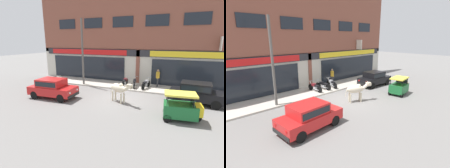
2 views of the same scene
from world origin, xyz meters
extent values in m
plane|color=slate|center=(0.00, 0.00, 0.00)|extent=(90.00, 90.00, 0.00)
cube|color=#B7AFA3|center=(0.00, 3.62, 0.06)|extent=(19.00, 2.84, 0.13)
cube|color=brown|center=(0.00, 5.32, 6.49)|extent=(23.00, 0.55, 6.99)
cube|color=beige|center=(0.00, 5.32, 1.70)|extent=(23.00, 0.55, 3.40)
cube|color=#28282D|center=(0.00, 5.00, 3.05)|extent=(22.08, 0.08, 0.64)
cube|color=black|center=(-5.75, 4.99, 1.35)|extent=(8.74, 0.10, 2.40)
cube|color=red|center=(-5.75, 4.97, 3.05)|extent=(9.20, 0.05, 0.52)
cube|color=brown|center=(0.00, 5.02, 1.70)|extent=(0.36, 0.12, 3.40)
cube|color=black|center=(5.75, 4.99, 1.35)|extent=(8.74, 0.10, 2.40)
cube|color=yellow|center=(5.75, 4.97, 3.05)|extent=(9.20, 0.05, 0.52)
cube|color=black|center=(-4.89, 5.01, 5.99)|extent=(2.09, 0.06, 1.00)
cube|color=black|center=(-1.63, 5.01, 5.99)|extent=(2.09, 0.06, 1.00)
cube|color=black|center=(1.63, 5.01, 5.99)|extent=(2.09, 0.06, 1.00)
cube|color=black|center=(4.89, 5.01, 5.99)|extent=(2.09, 0.06, 1.00)
cube|color=black|center=(8.15, 5.01, 5.99)|extent=(2.09, 0.06, 1.00)
cube|color=silver|center=(6.75, 4.59, 4.00)|extent=(0.08, 0.80, 1.10)
ellipsoid|color=beige|center=(0.16, -0.71, 1.02)|extent=(1.49, 1.08, 0.60)
sphere|color=beige|center=(0.42, -0.83, 1.25)|extent=(0.32, 0.32, 0.32)
cylinder|color=beige|center=(0.62, -0.77, 0.36)|extent=(0.12, 0.12, 0.72)
cylinder|color=beige|center=(0.49, -1.03, 0.36)|extent=(0.12, 0.12, 0.72)
cylinder|color=beige|center=(-0.16, -0.39, 0.36)|extent=(0.12, 0.12, 0.72)
cylinder|color=beige|center=(-0.29, -0.65, 0.36)|extent=(0.12, 0.12, 0.72)
cylinder|color=beige|center=(0.90, -1.07, 1.17)|extent=(0.52, 0.42, 0.43)
cube|color=beige|center=(1.14, -1.18, 1.34)|extent=(0.42, 0.36, 0.26)
cube|color=tan|center=(1.30, -1.26, 1.30)|extent=(0.20, 0.21, 0.14)
cone|color=beige|center=(1.14, -1.07, 1.52)|extent=(0.13, 0.10, 0.19)
cone|color=beige|center=(1.06, -1.25, 1.52)|extent=(0.13, 0.10, 0.19)
cube|color=beige|center=(1.13, -1.00, 1.40)|extent=(0.10, 0.14, 0.10)
cube|color=beige|center=(0.99, -1.29, 1.40)|extent=(0.10, 0.14, 0.10)
cylinder|color=beige|center=(-0.50, -0.38, 0.80)|extent=(0.16, 0.11, 0.60)
cylinder|color=black|center=(-3.58, -0.98, 0.30)|extent=(0.61, 0.22, 0.60)
cylinder|color=black|center=(-3.49, -2.42, 0.30)|extent=(0.61, 0.22, 0.60)
cylinder|color=black|center=(-5.88, -1.13, 0.30)|extent=(0.61, 0.22, 0.60)
cylinder|color=black|center=(-5.78, -2.56, 0.30)|extent=(0.61, 0.22, 0.60)
cube|color=red|center=(-4.68, -1.77, 0.60)|extent=(3.60, 1.82, 0.60)
cube|color=red|center=(-4.78, -1.78, 1.18)|extent=(1.99, 1.56, 0.56)
cube|color=black|center=(-4.78, -1.78, 1.18)|extent=(1.84, 1.57, 0.35)
cube|color=black|center=(-2.96, -1.66, 0.38)|extent=(0.22, 1.52, 0.20)
cube|color=black|center=(-6.41, -1.88, 0.38)|extent=(0.22, 1.52, 0.20)
sphere|color=silver|center=(-2.96, -1.18, 0.68)|extent=(0.14, 0.14, 0.14)
sphere|color=silver|center=(-2.89, -2.14, 0.68)|extent=(0.14, 0.14, 0.14)
cube|color=red|center=(-6.46, -1.39, 0.70)|extent=(0.04, 0.16, 0.14)
cube|color=red|center=(-6.40, -2.38, 0.70)|extent=(0.04, 0.16, 0.14)
cylinder|color=black|center=(6.42, 1.76, 0.30)|extent=(0.61, 0.22, 0.60)
cylinder|color=black|center=(6.33, 0.33, 0.30)|extent=(0.61, 0.22, 0.60)
cylinder|color=black|center=(4.13, 1.91, 0.30)|extent=(0.61, 0.22, 0.60)
cylinder|color=black|center=(4.04, 0.47, 0.30)|extent=(0.61, 0.22, 0.60)
cube|color=black|center=(5.23, 1.12, 0.60)|extent=(3.60, 1.82, 0.60)
cube|color=black|center=(5.13, 1.12, 1.18)|extent=(1.99, 1.56, 0.56)
cube|color=black|center=(5.13, 1.12, 1.18)|extent=(1.84, 1.57, 0.35)
cube|color=black|center=(6.96, 1.01, 0.38)|extent=(0.22, 1.52, 0.20)
cube|color=black|center=(3.50, 1.23, 0.38)|extent=(0.22, 1.52, 0.20)
sphere|color=silver|center=(7.02, 1.48, 0.68)|extent=(0.14, 0.14, 0.14)
sphere|color=silver|center=(6.96, 0.53, 0.68)|extent=(0.14, 0.14, 0.14)
cube|color=red|center=(3.51, 1.73, 0.70)|extent=(0.04, 0.16, 0.14)
cube|color=red|center=(3.45, 0.74, 0.70)|extent=(0.04, 0.16, 0.14)
cylinder|color=black|center=(5.19, -1.97, 0.22)|extent=(0.45, 0.18, 0.44)
cylinder|color=black|center=(3.59, -1.66, 0.22)|extent=(0.45, 0.18, 0.44)
cylinder|color=black|center=(3.72, -2.69, 0.22)|extent=(0.45, 0.18, 0.44)
cube|color=#19602D|center=(4.30, -2.09, 0.57)|extent=(1.85, 1.37, 0.70)
cube|color=yellow|center=(5.19, -1.97, 0.67)|extent=(0.47, 0.91, 0.52)
cylinder|color=black|center=(4.80, -1.53, 1.19)|extent=(0.04, 0.04, 0.55)
cylinder|color=black|center=(4.93, -2.51, 1.19)|extent=(0.04, 0.04, 0.55)
cylinder|color=black|center=(3.53, -1.70, 1.19)|extent=(0.04, 0.04, 0.55)
cylinder|color=black|center=(3.66, -2.67, 1.19)|extent=(0.04, 0.04, 0.55)
cube|color=#DBCC42|center=(4.25, -2.10, 1.47)|extent=(1.75, 1.30, 0.10)
cube|color=black|center=(4.87, -2.02, 1.19)|extent=(0.15, 0.92, 0.50)
cylinder|color=black|center=(-0.75, 3.93, 0.41)|extent=(0.13, 0.57, 0.56)
cylinder|color=black|center=(-0.67, 2.68, 0.41)|extent=(0.13, 0.57, 0.56)
cube|color=#B2B5BA|center=(-0.71, 3.28, 0.45)|extent=(0.22, 0.33, 0.24)
cube|color=maroon|center=(-0.72, 3.44, 0.71)|extent=(0.26, 0.41, 0.24)
cube|color=black|center=(-0.69, 3.04, 0.69)|extent=(0.25, 0.53, 0.12)
cylinder|color=#B2B5BA|center=(-0.74, 3.87, 0.71)|extent=(0.06, 0.27, 0.59)
cylinder|color=#B2B5BA|center=(-0.74, 3.91, 0.99)|extent=(0.52, 0.06, 0.03)
sphere|color=silver|center=(-0.75, 3.97, 0.87)|extent=(0.12, 0.12, 0.12)
cylinder|color=#B2B5BA|center=(-0.79, 2.92, 0.37)|extent=(0.09, 0.48, 0.06)
cylinder|color=black|center=(0.08, 3.92, 0.41)|extent=(0.21, 0.57, 0.56)
cylinder|color=black|center=(0.34, 2.70, 0.41)|extent=(0.21, 0.57, 0.56)
cube|color=#B2B5BA|center=(0.22, 3.29, 0.45)|extent=(0.26, 0.35, 0.24)
cube|color=black|center=(0.18, 3.45, 0.71)|extent=(0.32, 0.44, 0.24)
cube|color=black|center=(0.27, 3.06, 0.69)|extent=(0.32, 0.55, 0.12)
cylinder|color=#B2B5BA|center=(0.10, 3.86, 0.71)|extent=(0.09, 0.27, 0.59)
cylinder|color=#B2B5BA|center=(0.09, 3.90, 0.99)|extent=(0.52, 0.14, 0.03)
sphere|color=silver|center=(0.08, 3.96, 0.87)|extent=(0.12, 0.12, 0.12)
cylinder|color=#B2B5BA|center=(0.19, 2.92, 0.37)|extent=(0.16, 0.48, 0.06)
cylinder|color=black|center=(1.36, 3.89, 0.41)|extent=(0.19, 0.57, 0.56)
cylinder|color=black|center=(1.15, 2.66, 0.41)|extent=(0.19, 0.57, 0.56)
cube|color=#B2B5BA|center=(1.25, 3.26, 0.45)|extent=(0.25, 0.35, 0.24)
cube|color=#A8AAB2|center=(1.27, 3.41, 0.71)|extent=(0.30, 0.43, 0.24)
cube|color=black|center=(1.21, 3.02, 0.69)|extent=(0.30, 0.55, 0.12)
cylinder|color=#B2B5BA|center=(1.35, 3.83, 0.71)|extent=(0.08, 0.27, 0.59)
cylinder|color=#B2B5BA|center=(1.35, 3.87, 0.99)|extent=(0.52, 0.12, 0.03)
sphere|color=silver|center=(1.36, 3.93, 0.87)|extent=(0.12, 0.12, 0.12)
cylinder|color=#B2B5BA|center=(1.08, 2.92, 0.37)|extent=(0.14, 0.48, 0.06)
cylinder|color=#2D2D33|center=(2.11, 4.08, 0.54)|extent=(0.11, 0.11, 0.82)
cylinder|color=#2D2D33|center=(2.11, 4.26, 0.54)|extent=(0.11, 0.11, 0.82)
cylinder|color=gold|center=(2.11, 4.17, 1.23)|extent=(0.32, 0.32, 0.56)
cylinder|color=gold|center=(2.11, 3.96, 1.20)|extent=(0.08, 0.08, 0.56)
cylinder|color=gold|center=(2.12, 4.38, 1.20)|extent=(0.08, 0.08, 0.56)
sphere|color=tan|center=(2.11, 4.17, 1.63)|extent=(0.20, 0.20, 0.20)
cylinder|color=#595651|center=(-4.69, 2.50, 3.17)|extent=(0.18, 0.18, 6.08)
camera|label=1|loc=(4.38, -11.68, 4.21)|focal=28.00mm
camera|label=2|loc=(-9.48, -9.08, 4.81)|focal=28.00mm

